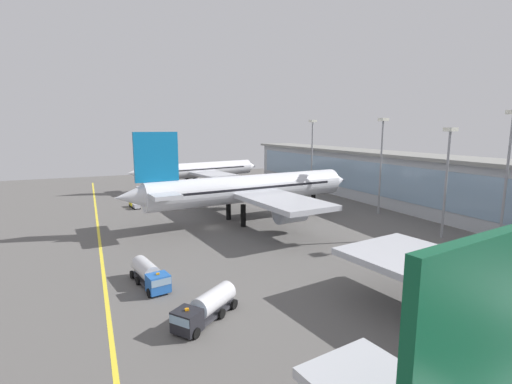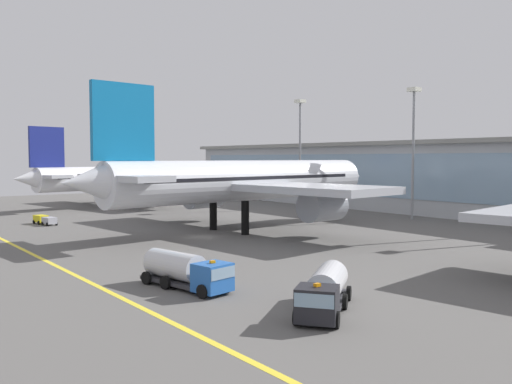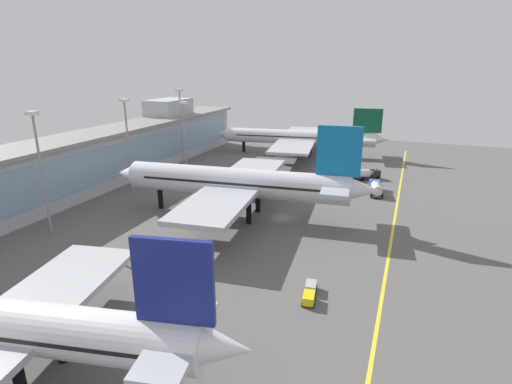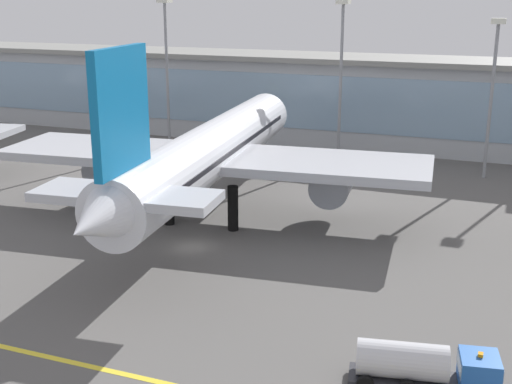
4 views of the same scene
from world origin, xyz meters
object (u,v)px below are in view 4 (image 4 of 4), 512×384
at_px(service_truck_far, 429,366).
at_px(apron_light_mast_centre, 166,51).
at_px(apron_light_mast_east, 494,73).
at_px(airliner_near_right, 210,153).
at_px(apron_light_mast_west, 341,56).

xyz_separation_m(service_truck_far, apron_light_mast_centre, (-47.60, 55.06, 13.54)).
distance_m(apron_light_mast_centre, apron_light_mast_east, 47.85).
bearing_deg(airliner_near_right, apron_light_mast_centre, 29.55).
bearing_deg(apron_light_mast_west, service_truck_far, -70.17).
bearing_deg(apron_light_mast_west, airliner_near_right, -100.77).
relative_size(apron_light_mast_centre, apron_light_mast_east, 1.11).
relative_size(airliner_near_right, service_truck_far, 6.05).
distance_m(airliner_near_right, apron_light_mast_centre, 37.15).
relative_size(service_truck_far, apron_light_mast_west, 0.41).
xyz_separation_m(apron_light_mast_west, apron_light_mast_east, (20.78, -3.43, -1.24)).
relative_size(airliner_near_right, apron_light_mast_west, 2.48).
distance_m(airliner_near_right, apron_light_mast_east, 39.42).
bearing_deg(service_truck_far, apron_light_mast_centre, 120.33).
xyz_separation_m(service_truck_far, apron_light_mast_west, (-20.57, 57.04, 13.49)).
bearing_deg(airliner_near_right, apron_light_mast_west, -16.58).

